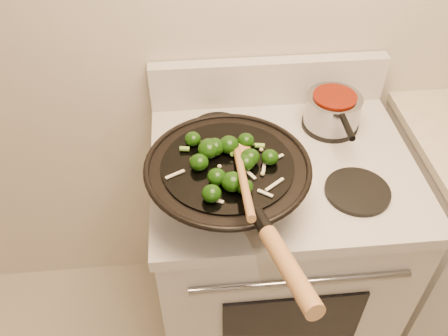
{
  "coord_description": "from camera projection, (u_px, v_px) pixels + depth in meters",
  "views": [
    {
      "loc": [
        -0.33,
        0.16,
        1.87
      ],
      "look_at": [
        -0.25,
        1.03,
        1.04
      ],
      "focal_mm": 38.0,
      "sensor_mm": 36.0,
      "label": 1
    }
  ],
  "objects": [
    {
      "name": "stove",
      "position": [
        272.0,
        251.0,
        1.72
      ],
      "size": [
        0.78,
        0.67,
        1.08
      ],
      "color": "silver",
      "rests_on": "ground"
    },
    {
      "name": "wok",
      "position": [
        228.0,
        181.0,
        1.22
      ],
      "size": [
        0.43,
        0.7,
        0.25
      ],
      "color": "black",
      "rests_on": "stove"
    },
    {
      "name": "stirfry",
      "position": [
        225.0,
        159.0,
        1.17
      ],
      "size": [
        0.3,
        0.25,
        0.05
      ],
      "color": "black",
      "rests_on": "wok"
    },
    {
      "name": "wooden_spoon",
      "position": [
        240.0,
        164.0,
        1.14
      ],
      "size": [
        0.08,
        0.34,
        0.1
      ],
      "color": "#A1703F",
      "rests_on": "wok"
    },
    {
      "name": "saucepan",
      "position": [
        333.0,
        110.0,
        1.48
      ],
      "size": [
        0.17,
        0.28,
        0.1
      ],
      "color": "gray",
      "rests_on": "stove"
    }
  ]
}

